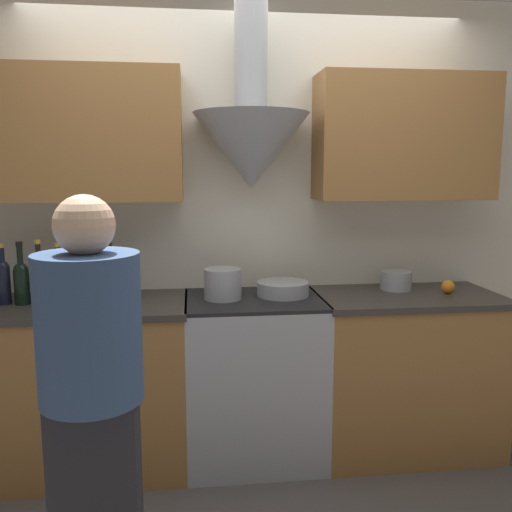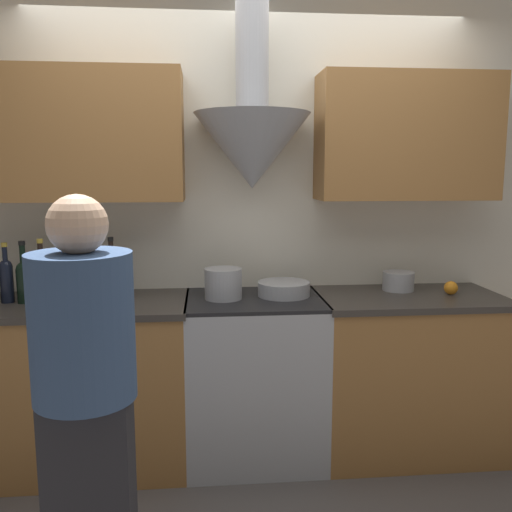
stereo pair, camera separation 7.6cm
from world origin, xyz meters
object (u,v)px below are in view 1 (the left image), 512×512
at_px(wine_bottle_5, 59,278).
at_px(person_foreground_left, 93,397).
at_px(wine_bottle_2, 3,280).
at_px(wine_bottle_4, 40,279).
at_px(saucepan, 396,280).
at_px(orange_fruit, 448,287).
at_px(stove_range, 254,377).
at_px(wine_bottle_3, 21,280).
at_px(wine_bottle_7, 93,279).
at_px(wine_bottle_6, 76,280).
at_px(mixing_bowl, 283,289).
at_px(wine_bottle_8, 111,275).
at_px(stock_pot, 223,284).

height_order(wine_bottle_5, person_foreground_left, person_foreground_left).
xyz_separation_m(wine_bottle_2, person_foreground_left, (0.63, -1.09, -0.21)).
height_order(wine_bottle_4, saucepan, wine_bottle_4).
bearing_deg(orange_fruit, stove_range, 179.25).
distance_m(stove_range, wine_bottle_4, 1.27).
bearing_deg(person_foreground_left, wine_bottle_3, 116.51).
xyz_separation_m(wine_bottle_7, person_foreground_left, (0.17, -1.08, -0.21)).
bearing_deg(person_foreground_left, orange_fruit, 30.35).
bearing_deg(person_foreground_left, wine_bottle_2, 120.02).
distance_m(wine_bottle_3, wine_bottle_4, 0.09).
relative_size(wine_bottle_5, wine_bottle_7, 1.03).
distance_m(wine_bottle_3, wine_bottle_6, 0.28).
height_order(wine_bottle_2, mixing_bowl, wine_bottle_2).
bearing_deg(saucepan, wine_bottle_7, -176.28).
bearing_deg(mixing_bowl, wine_bottle_4, -178.29).
xyz_separation_m(wine_bottle_8, orange_fruit, (1.88, -0.04, -0.10)).
bearing_deg(saucepan, person_foreground_left, -142.33).
xyz_separation_m(wine_bottle_5, wine_bottle_6, (0.09, -0.02, -0.01)).
bearing_deg(stock_pot, mixing_bowl, 6.72).
distance_m(stove_range, wine_bottle_5, 1.19).
distance_m(stock_pot, saucepan, 1.03).
distance_m(wine_bottle_3, stock_pot, 1.05).
relative_size(orange_fruit, person_foreground_left, 0.05).
height_order(wine_bottle_3, wine_bottle_8, wine_bottle_8).
xyz_separation_m(wine_bottle_4, saucepan, (1.98, 0.12, -0.08)).
height_order(wine_bottle_3, saucepan, wine_bottle_3).
distance_m(wine_bottle_2, wine_bottle_4, 0.19).
bearing_deg(mixing_bowl, wine_bottle_2, -179.30).
bearing_deg(wine_bottle_5, person_foreground_left, -72.22).
relative_size(stock_pot, orange_fruit, 2.66).
height_order(wine_bottle_2, wine_bottle_5, wine_bottle_2).
bearing_deg(wine_bottle_6, wine_bottle_7, -1.22).
distance_m(wine_bottle_4, stock_pot, 0.96).
bearing_deg(wine_bottle_2, stove_range, -1.12).
distance_m(wine_bottle_7, stock_pot, 0.69).
bearing_deg(wine_bottle_2, mixing_bowl, 0.70).
height_order(wine_bottle_6, wine_bottle_7, wine_bottle_6).
relative_size(stove_range, wine_bottle_8, 2.68).
bearing_deg(wine_bottle_3, person_foreground_left, -63.49).
relative_size(wine_bottle_6, wine_bottle_7, 1.03).
xyz_separation_m(wine_bottle_6, mixing_bowl, (1.11, 0.03, -0.08)).
distance_m(wine_bottle_4, orange_fruit, 2.24).
height_order(stock_pot, person_foreground_left, person_foreground_left).
height_order(wine_bottle_7, stock_pot, wine_bottle_7).
relative_size(wine_bottle_3, wine_bottle_8, 0.96).
bearing_deg(person_foreground_left, saucepan, 37.67).
bearing_deg(wine_bottle_3, saucepan, 3.14).
bearing_deg(wine_bottle_7, wine_bottle_4, -178.85).
relative_size(stove_range, person_foreground_left, 0.60).
xyz_separation_m(wine_bottle_2, wine_bottle_8, (0.55, 0.00, 0.01)).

